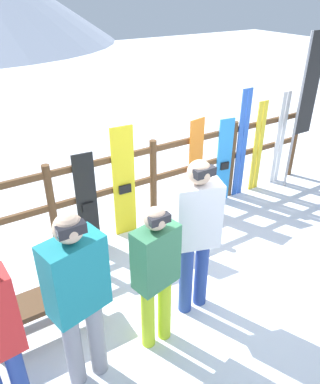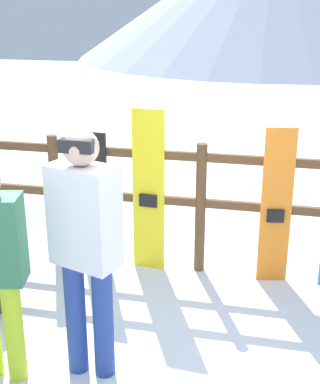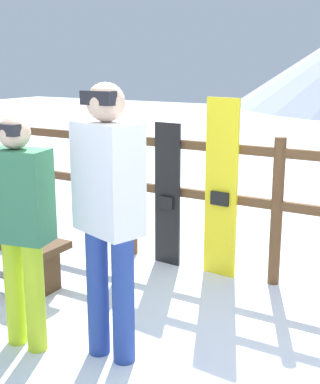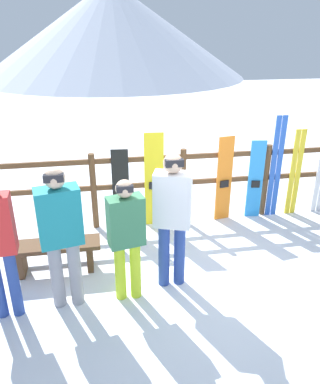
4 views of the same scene
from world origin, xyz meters
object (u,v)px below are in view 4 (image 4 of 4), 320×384
(bench, at_px, (55,251))
(snowboard_blue, at_px, (255,180))
(person_plaid_green, at_px, (126,233))
(person_white, at_px, (172,212))
(snowboard_black_stripe, at_px, (121,190))
(snowboard_orange, at_px, (224,180))
(ski_pair_yellow, at_px, (295,173))
(person_teal, at_px, (61,230))
(ski_pair_blue, at_px, (276,168))
(snowboard_yellow, at_px, (154,181))

(bench, xyz_separation_m, snowboard_blue, (3.29, 1.12, 0.37))
(person_plaid_green, height_order, person_white, person_white)
(bench, xyz_separation_m, snowboard_black_stripe, (0.98, 1.12, 0.35))
(snowboard_orange, height_order, ski_pair_yellow, ski_pair_yellow)
(bench, relative_size, snowboard_blue, 0.87)
(snowboard_blue, bearing_deg, person_white, -137.36)
(person_teal, distance_m, snowboard_orange, 3.13)
(snowboard_black_stripe, bearing_deg, snowboard_orange, 0.00)
(snowboard_orange, height_order, ski_pair_blue, ski_pair_blue)
(bench, height_order, snowboard_orange, snowboard_orange)
(ski_pair_blue, bearing_deg, person_teal, -151.98)
(snowboard_black_stripe, height_order, snowboard_yellow, snowboard_yellow)
(person_teal, distance_m, snowboard_black_stripe, 2.02)
(person_white, distance_m, snowboard_blue, 2.45)
(person_plaid_green, bearing_deg, person_teal, -179.74)
(person_white, height_order, snowboard_black_stripe, person_white)
(person_plaid_green, distance_m, snowboard_black_stripe, 1.84)
(ski_pair_yellow, bearing_deg, snowboard_orange, -179.85)
(person_plaid_green, height_order, snowboard_black_stripe, person_plaid_green)
(snowboard_blue, bearing_deg, bench, -161.19)
(snowboard_black_stripe, distance_m, ski_pair_blue, 2.67)
(person_white, xyz_separation_m, ski_pair_yellow, (2.51, 1.65, -0.26))
(person_plaid_green, bearing_deg, snowboard_yellow, 71.75)
(snowboard_orange, bearing_deg, person_plaid_green, -134.63)
(person_teal, bearing_deg, person_plaid_green, 0.26)
(snowboard_orange, height_order, snowboard_blue, snowboard_orange)
(ski_pair_yellow, bearing_deg, ski_pair_blue, 180.00)
(person_plaid_green, xyz_separation_m, snowboard_orange, (1.80, 1.82, -0.17))
(snowboard_orange, bearing_deg, person_teal, -144.14)
(person_plaid_green, distance_m, snowboard_yellow, 1.92)
(bench, xyz_separation_m, ski_pair_blue, (3.64, 1.12, 0.58))
(person_white, bearing_deg, snowboard_orange, 53.34)
(snowboard_orange, bearing_deg, ski_pair_yellow, 0.15)
(person_teal, xyz_separation_m, person_white, (1.30, 0.18, 0.03))
(snowboard_orange, bearing_deg, snowboard_yellow, 180.00)
(ski_pair_blue, bearing_deg, snowboard_blue, -179.43)
(snowboard_black_stripe, xyz_separation_m, snowboard_blue, (2.31, 0.00, 0.02))
(person_teal, xyz_separation_m, snowboard_black_stripe, (0.78, 1.83, -0.34))
(bench, bearing_deg, person_plaid_green, -37.29)
(person_teal, distance_m, person_plaid_green, 0.74)
(snowboard_blue, relative_size, ski_pair_yellow, 0.90)
(snowboard_blue, bearing_deg, ski_pair_yellow, 0.28)
(person_plaid_green, relative_size, ski_pair_blue, 0.87)
(snowboard_orange, xyz_separation_m, ski_pair_blue, (0.91, 0.00, 0.16))
(person_plaid_green, xyz_separation_m, ski_pair_yellow, (3.09, 1.83, -0.13))
(person_plaid_green, bearing_deg, ski_pair_blue, 33.97)
(ski_pair_blue, bearing_deg, ski_pair_yellow, 0.00)
(person_teal, relative_size, snowboard_yellow, 1.09)
(snowboard_black_stripe, relative_size, ski_pair_blue, 0.76)
(bench, height_order, person_teal, person_teal)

